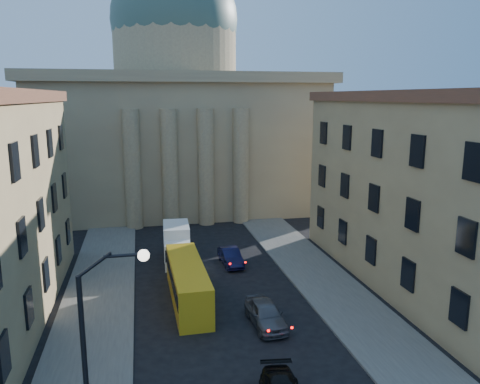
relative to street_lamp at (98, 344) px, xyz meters
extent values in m
cube|color=#53514C|center=(-1.53, 10.00, -5.21)|extent=(5.00, 60.00, 0.15)
cube|color=#53514C|center=(15.47, 10.00, -5.21)|extent=(5.00, 60.00, 0.15)
cube|color=#8C7456|center=(6.97, 48.00, 2.71)|extent=(34.00, 26.00, 16.00)
cube|color=#8C7456|center=(6.97, 48.00, 11.11)|extent=(35.50, 27.50, 1.20)
cylinder|color=#8C7456|center=(6.97, 48.00, 14.71)|extent=(16.00, 16.00, 8.00)
sphere|color=#425A4D|center=(6.97, 48.00, 18.71)|extent=(16.40, 16.40, 16.40)
cube|color=#8C7456|center=(-14.03, 46.00, 0.21)|extent=(13.00, 13.00, 11.00)
cone|color=brown|center=(-14.03, 46.00, 7.71)|extent=(26.02, 26.02, 4.00)
cube|color=#8C7456|center=(27.97, 46.00, 0.21)|extent=(13.00, 13.00, 11.00)
cone|color=brown|center=(27.97, 46.00, 7.71)|extent=(26.02, 26.02, 4.00)
cylinder|color=#8C7456|center=(0.97, 34.80, 1.21)|extent=(1.80, 1.80, 13.00)
cylinder|color=#8C7456|center=(4.97, 34.80, 1.21)|extent=(1.80, 1.80, 13.00)
cylinder|color=#8C7456|center=(8.97, 34.80, 1.21)|extent=(1.80, 1.80, 13.00)
cylinder|color=#8C7456|center=(12.97, 34.80, 1.21)|extent=(1.80, 1.80, 13.00)
cube|color=tan|center=(23.97, 14.00, 1.71)|extent=(11.00, 26.00, 14.00)
cube|color=brown|center=(23.97, 14.00, 9.01)|extent=(11.60, 26.60, 0.80)
cylinder|color=black|center=(-0.53, 0.00, -1.29)|extent=(0.20, 0.20, 8.00)
cylinder|color=black|center=(0.02, 0.00, 3.06)|extent=(1.30, 0.12, 0.96)
cylinder|color=black|center=(1.02, 0.00, 3.36)|extent=(1.30, 0.12, 0.12)
sphere|color=white|center=(1.77, 0.00, 3.31)|extent=(0.44, 0.44, 0.44)
imported|color=#505055|center=(9.16, 9.95, -4.50)|extent=(2.07, 4.67, 1.56)
imported|color=black|center=(9.10, 21.19, -4.58)|extent=(1.69, 4.34, 1.41)
cube|color=gold|center=(4.72, 14.59, -3.91)|extent=(2.37, 9.77, 2.75)
cube|color=black|center=(4.72, 14.59, -3.47)|extent=(2.41, 9.24, 0.97)
cylinder|color=black|center=(3.89, 11.03, -4.84)|extent=(0.28, 0.89, 0.89)
cylinder|color=black|center=(5.66, 11.06, -4.84)|extent=(0.28, 0.89, 0.89)
cylinder|color=black|center=(3.78, 18.12, -4.84)|extent=(0.28, 0.89, 0.89)
cylinder|color=black|center=(5.55, 18.14, -4.84)|extent=(0.28, 0.89, 0.89)
cube|color=silver|center=(4.57, 21.49, -4.16)|extent=(2.26, 2.35, 2.25)
cube|color=black|center=(4.52, 20.42, -3.88)|extent=(2.06, 0.21, 1.03)
cube|color=silver|center=(4.69, 24.02, -3.65)|extent=(2.43, 4.04, 2.90)
cylinder|color=black|center=(3.61, 21.16, -4.86)|extent=(0.30, 0.85, 0.84)
cylinder|color=black|center=(5.49, 21.08, -4.86)|extent=(0.30, 0.85, 0.84)
cylinder|color=black|center=(3.79, 24.91, -4.86)|extent=(0.30, 0.85, 0.84)
cylinder|color=black|center=(5.66, 24.82, -4.86)|extent=(0.30, 0.85, 0.84)
camera|label=1|loc=(1.79, -16.54, 8.96)|focal=35.00mm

